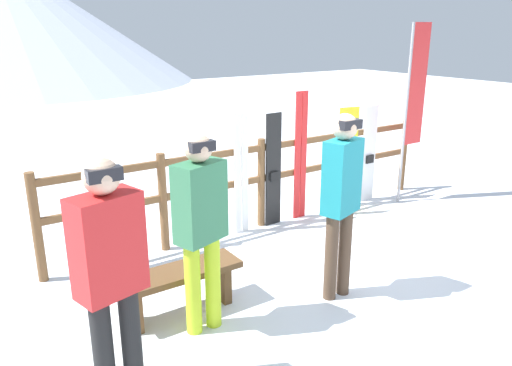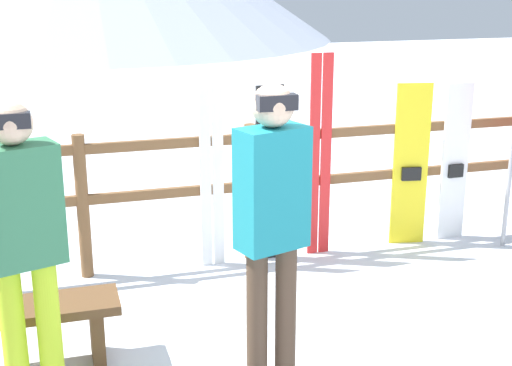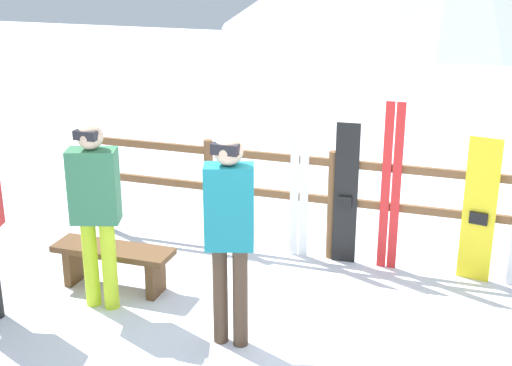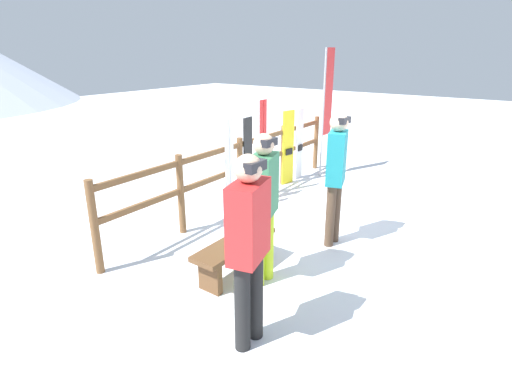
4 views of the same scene
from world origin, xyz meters
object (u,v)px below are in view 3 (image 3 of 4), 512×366
person_plaid_green (95,203)px  snowboard_black_stripe (346,195)px  person_teal (229,224)px  ski_pair_red (391,187)px  ski_pair_white (299,187)px  bench (113,258)px  snowboard_yellow (479,211)px

person_plaid_green → snowboard_black_stripe: person_plaid_green is taller
person_teal → ski_pair_red: size_ratio=1.04×
person_plaid_green → person_teal: person_teal is taller
snowboard_black_stripe → person_plaid_green: bearing=-139.4°
person_plaid_green → ski_pair_red: 2.90m
person_teal → ski_pair_white: (0.08, 1.88, -0.30)m
person_plaid_green → ski_pair_white: size_ratio=1.12×
bench → person_teal: person_teal is taller
person_plaid_green → person_teal: (1.35, -0.23, 0.06)m
ski_pair_white → ski_pair_red: ski_pair_red is taller
ski_pair_white → ski_pair_red: (0.95, -0.00, 0.10)m
ski_pair_red → bench: bearing=-152.1°
snowboard_black_stripe → person_teal: bearing=-107.1°
bench → person_teal: (1.42, -0.58, 0.77)m
ski_pair_red → snowboard_black_stripe: bearing=-179.6°
ski_pair_red → ski_pair_white: bearing=180.0°
snowboard_black_stripe → bench: bearing=-147.0°
person_plaid_green → snowboard_yellow: (3.24, 1.65, -0.29)m
snowboard_black_stripe → snowboard_yellow: snowboard_black_stripe is taller
snowboard_yellow → person_teal: bearing=-135.2°
bench → snowboard_black_stripe: snowboard_black_stripe is taller
ski_pair_white → ski_pair_red: bearing=-0.0°
ski_pair_white → bench: bearing=-139.1°
person_plaid_green → bench: bearing=100.8°
person_teal → snowboard_yellow: person_teal is taller
bench → snowboard_yellow: size_ratio=0.81×
person_plaid_green → ski_pair_red: (2.38, 1.65, -0.15)m
person_plaid_green → ski_pair_red: size_ratio=1.00×
bench → person_teal: 1.72m
person_teal → snowboard_yellow: (1.89, 1.88, -0.35)m
person_teal → ski_pair_white: size_ratio=1.17×
bench → ski_pair_white: size_ratio=0.76×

